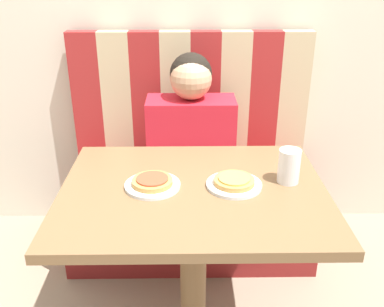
% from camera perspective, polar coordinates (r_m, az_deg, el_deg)
% --- Properties ---
extents(booth_seat, '(1.26, 0.55, 0.47)m').
position_cam_1_polar(booth_seat, '(2.33, -0.12, -7.45)').
color(booth_seat, maroon).
rests_on(booth_seat, ground_plane).
extents(booth_backrest, '(1.26, 0.08, 0.67)m').
position_cam_1_polar(booth_backrest, '(2.31, -0.20, 7.79)').
color(booth_backrest, maroon).
rests_on(booth_backrest, booth_seat).
extents(dining_table, '(0.93, 0.73, 0.74)m').
position_cam_1_polar(dining_table, '(1.55, 0.18, -7.98)').
color(dining_table, brown).
rests_on(dining_table, ground_plane).
extents(person, '(0.43, 0.23, 0.60)m').
position_cam_1_polar(person, '(2.10, -0.13, 4.75)').
color(person, red).
rests_on(person, booth_seat).
extents(plate_left, '(0.19, 0.19, 0.01)m').
position_cam_1_polar(plate_left, '(1.50, -5.29, -4.25)').
color(plate_left, white).
rests_on(plate_left, dining_table).
extents(plate_right, '(0.19, 0.19, 0.01)m').
position_cam_1_polar(plate_right, '(1.51, 5.62, -4.18)').
color(plate_right, white).
rests_on(plate_right, dining_table).
extents(pizza_left, '(0.14, 0.14, 0.02)m').
position_cam_1_polar(pizza_left, '(1.50, -5.31, -3.69)').
color(pizza_left, '#C68E47').
rests_on(pizza_left, plate_left).
extents(pizza_right, '(0.14, 0.14, 0.02)m').
position_cam_1_polar(pizza_right, '(1.50, 5.65, -3.61)').
color(pizza_right, '#C68E47').
rests_on(pizza_right, plate_right).
extents(drinking_cup, '(0.08, 0.08, 0.12)m').
position_cam_1_polar(drinking_cup, '(1.55, 12.81, -1.64)').
color(drinking_cup, silver).
rests_on(drinking_cup, dining_table).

